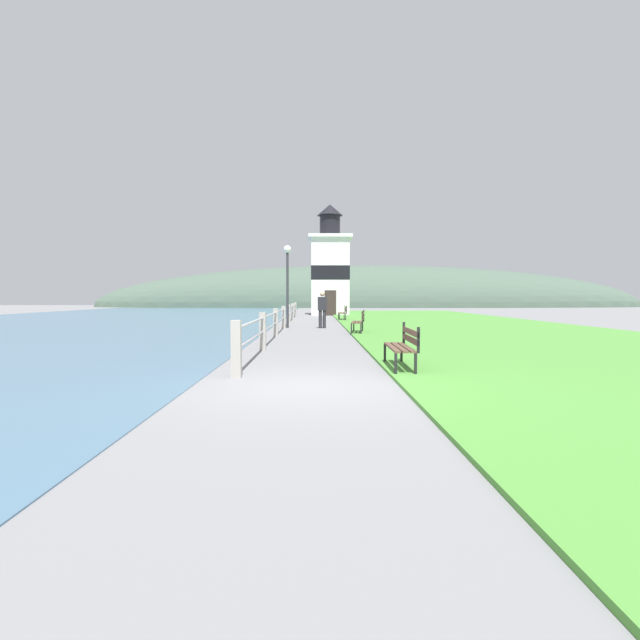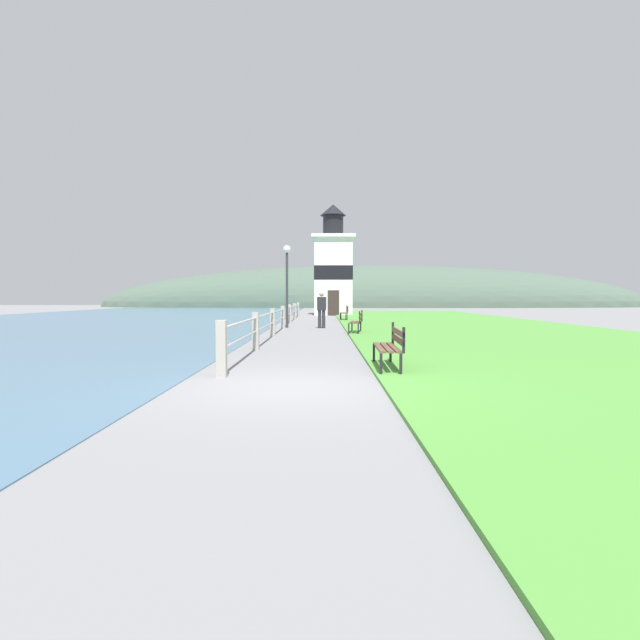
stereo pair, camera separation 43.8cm
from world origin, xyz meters
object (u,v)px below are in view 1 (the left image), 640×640
Objects in this scene: lighthouse at (330,269)px; lamp_post at (287,271)px; park_bench_near at (403,344)px; person_strolling at (322,308)px; park_bench_far at (343,312)px; park_bench_midway at (359,320)px.

lighthouse is 2.27× the size of lamp_post.
lighthouse reaches higher than park_bench_near.
park_bench_near is 13.63m from person_strolling.
lighthouse reaches higher than park_bench_far.
lighthouse reaches higher than lamp_post.
lamp_post reaches higher than person_strolling.
park_bench_far is (-0.00, 11.27, -0.00)m from park_bench_midway.
lighthouse reaches higher than person_strolling.
park_bench_midway is 0.20× the size of lighthouse.
park_bench_far is 7.88m from person_strolling.
person_strolling is at bearing -82.24° from park_bench_near.
park_bench_near is at bearing 97.65° from park_bench_midway.
person_strolling reaches higher than park_bench_midway.
park_bench_far is (-0.01, 21.28, -0.00)m from park_bench_near.
park_bench_near is 21.28m from park_bench_far.
park_bench_far is 9.92m from lighthouse.
park_bench_near is 1.08× the size of person_strolling.
park_bench_near is at bearing -77.27° from lamp_post.
lamp_post is at bearing 67.34° from park_bench_far.
park_bench_far is at bearing -86.49° from lighthouse.
lamp_post is (-3.13, 13.86, 2.20)m from park_bench_near.
person_strolling is 0.44× the size of lamp_post.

